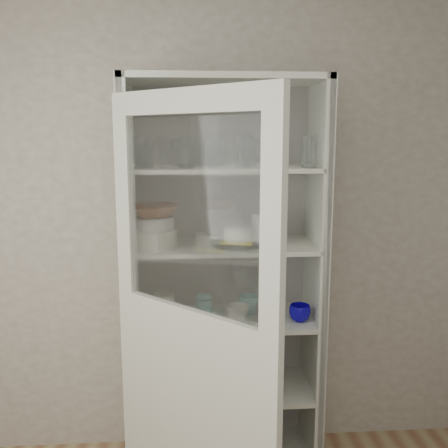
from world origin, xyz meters
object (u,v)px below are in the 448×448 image
(plate_stack_front, at_px, (154,238))
(plate_stack_back, at_px, (147,233))
(goblet_2, at_px, (248,148))
(terracotta_bowl, at_px, (154,211))
(goblet_1, at_px, (177,151))
(grey_bowl_stack, at_px, (265,228))
(teal_jar, at_px, (204,306))
(goblet_3, at_px, (279,150))
(measuring_cups, at_px, (173,321))
(cream_dish, at_px, (197,380))
(mug_white, at_px, (238,315))
(white_canister, at_px, (164,305))
(goblet_0, at_px, (190,150))
(white_ramekin, at_px, (239,233))
(mug_teal, at_px, (249,305))
(pantry_cabinet, at_px, (223,298))
(cream_bowl, at_px, (154,223))
(mug_blue, at_px, (300,313))
(cupboard_door, at_px, (192,360))
(tin_box, at_px, (251,381))
(glass_platter, at_px, (239,243))
(yellow_trivet, at_px, (239,241))

(plate_stack_front, distance_m, plate_stack_back, 0.21)
(goblet_2, distance_m, terracotta_bowl, 0.59)
(goblet_1, bearing_deg, plate_stack_front, -126.48)
(grey_bowl_stack, distance_m, teal_jar, 0.53)
(teal_jar, bearing_deg, goblet_2, 11.48)
(plate_stack_back, bearing_deg, goblet_3, 0.06)
(measuring_cups, bearing_deg, cream_dish, 41.08)
(mug_white, xyz_separation_m, white_canister, (-0.38, 0.14, 0.01))
(goblet_0, xyz_separation_m, white_ramekin, (0.24, -0.12, -0.42))
(mug_teal, height_order, teal_jar, teal_jar)
(pantry_cabinet, relative_size, cream_bowl, 10.71)
(goblet_1, bearing_deg, mug_teal, -6.06)
(plate_stack_back, bearing_deg, cream_dish, -24.17)
(goblet_2, height_order, mug_blue, goblet_2)
(cupboard_door, bearing_deg, plate_stack_front, 155.19)
(mug_blue, height_order, white_canister, white_canister)
(cream_bowl, height_order, tin_box, cream_bowl)
(goblet_0, distance_m, plate_stack_back, 0.51)
(cupboard_door, bearing_deg, glass_platter, 107.14)
(goblet_1, height_order, mug_white, goblet_1)
(yellow_trivet, xyz_separation_m, measuring_cups, (-0.34, -0.05, -0.40))
(terracotta_bowl, height_order, yellow_trivet, terracotta_bowl)
(white_ramekin, bearing_deg, plate_stack_back, 161.02)
(goblet_2, height_order, teal_jar, goblet_2)
(goblet_3, relative_size, mug_teal, 1.47)
(mug_teal, bearing_deg, measuring_cups, -164.44)
(terracotta_bowl, height_order, mug_teal, terracotta_bowl)
(grey_bowl_stack, xyz_separation_m, measuring_cups, (-0.48, -0.08, -0.46))
(cupboard_door, relative_size, mug_teal, 18.32)
(white_ramekin, height_order, grey_bowl_stack, grey_bowl_stack)
(cupboard_door, distance_m, tin_box, 0.73)
(cupboard_door, height_order, goblet_0, cupboard_door)
(goblet_2, distance_m, tin_box, 1.27)
(cupboard_door, height_order, cream_bowl, cupboard_door)
(glass_platter, bearing_deg, white_ramekin, 0.00)
(tin_box, bearing_deg, goblet_2, 102.59)
(goblet_1, bearing_deg, mug_blue, -14.96)
(goblet_2, relative_size, teal_jar, 1.70)
(glass_platter, distance_m, yellow_trivet, 0.01)
(white_ramekin, distance_m, tin_box, 0.84)
(plate_stack_back, height_order, teal_jar, plate_stack_back)
(glass_platter, distance_m, mug_white, 0.37)
(mug_white, xyz_separation_m, tin_box, (0.09, 0.12, -0.42))
(goblet_1, height_order, mug_teal, goblet_1)
(pantry_cabinet, height_order, glass_platter, pantry_cabinet)
(goblet_0, xyz_separation_m, goblet_3, (0.47, 0.05, -0.00))
(goblet_3, bearing_deg, grey_bowl_stack, -123.58)
(pantry_cabinet, xyz_separation_m, white_canister, (-0.32, -0.05, -0.01))
(goblet_3, xyz_separation_m, measuring_cups, (-0.57, -0.22, -0.86))
(terracotta_bowl, relative_size, mug_white, 2.19)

